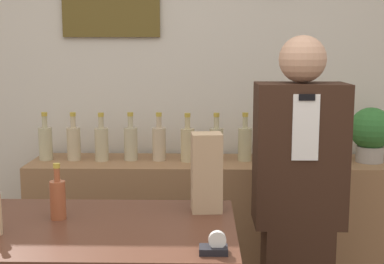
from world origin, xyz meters
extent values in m
cube|color=beige|center=(0.00, 2.00, 1.35)|extent=(5.20, 0.06, 2.70)
cube|color=#8E6642|center=(0.21, 1.72, 0.46)|extent=(2.16, 0.44, 0.92)
cube|color=#4B291C|center=(-0.41, 0.52, 0.92)|extent=(1.34, 0.67, 0.04)
cube|color=#331E14|center=(0.59, 1.09, 1.09)|extent=(0.41, 0.25, 0.66)
cube|color=white|center=(0.59, 0.97, 1.24)|extent=(0.12, 0.01, 0.29)
cube|color=black|center=(0.59, 0.96, 1.37)|extent=(0.07, 0.01, 0.03)
sphere|color=tan|center=(0.59, 1.09, 1.53)|extent=(0.21, 0.21, 0.21)
cylinder|color=#9E998E|center=(1.11, 1.72, 0.97)|extent=(0.16, 0.16, 0.09)
sphere|color=#2D6B2D|center=(1.11, 1.72, 1.12)|extent=(0.24, 0.24, 0.24)
cube|color=tan|center=(0.15, 0.70, 1.10)|extent=(0.13, 0.11, 0.31)
cube|color=black|center=(0.17, 0.26, 0.95)|extent=(0.09, 0.06, 0.02)
cylinder|color=silver|center=(0.18, 0.26, 0.99)|extent=(0.06, 0.02, 0.06)
cylinder|color=brown|center=(-0.41, 0.59, 1.01)|extent=(0.06, 0.06, 0.15)
cylinder|color=brown|center=(-0.41, 0.59, 1.11)|extent=(0.02, 0.02, 0.05)
cylinder|color=#B29933|center=(-0.41, 0.59, 1.15)|extent=(0.03, 0.03, 0.02)
cylinder|color=tan|center=(-0.79, 1.73, 1.02)|extent=(0.08, 0.08, 0.19)
cylinder|color=tan|center=(-0.79, 1.73, 1.15)|extent=(0.03, 0.03, 0.07)
cylinder|color=#B29933|center=(-0.79, 1.73, 1.20)|extent=(0.03, 0.03, 0.02)
cylinder|color=tan|center=(-0.62, 1.73, 1.02)|extent=(0.08, 0.08, 0.19)
cylinder|color=tan|center=(-0.62, 1.73, 1.15)|extent=(0.03, 0.03, 0.07)
cylinder|color=#B29933|center=(-0.62, 1.73, 1.20)|extent=(0.03, 0.03, 0.02)
cylinder|color=tan|center=(-0.45, 1.71, 1.02)|extent=(0.08, 0.08, 0.19)
cylinder|color=tan|center=(-0.45, 1.71, 1.15)|extent=(0.03, 0.03, 0.07)
cylinder|color=#B29933|center=(-0.45, 1.71, 1.20)|extent=(0.03, 0.03, 0.02)
cylinder|color=tan|center=(-0.29, 1.74, 1.02)|extent=(0.08, 0.08, 0.19)
cylinder|color=tan|center=(-0.29, 1.74, 1.15)|extent=(0.03, 0.03, 0.07)
cylinder|color=#B29933|center=(-0.29, 1.74, 1.20)|extent=(0.03, 0.03, 0.02)
cylinder|color=tan|center=(-0.12, 1.73, 1.02)|extent=(0.08, 0.08, 0.19)
cylinder|color=tan|center=(-0.12, 1.73, 1.15)|extent=(0.03, 0.03, 0.07)
cylinder|color=#B29933|center=(-0.12, 1.73, 1.20)|extent=(0.03, 0.03, 0.02)
cylinder|color=tan|center=(0.05, 1.71, 1.02)|extent=(0.08, 0.08, 0.19)
cylinder|color=tan|center=(0.05, 1.71, 1.15)|extent=(0.03, 0.03, 0.07)
cylinder|color=#B29933|center=(0.05, 1.71, 1.20)|extent=(0.03, 0.03, 0.02)
cylinder|color=tan|center=(0.22, 1.72, 1.02)|extent=(0.08, 0.08, 0.19)
cylinder|color=tan|center=(0.22, 1.72, 1.15)|extent=(0.03, 0.03, 0.07)
cylinder|color=#B29933|center=(0.22, 1.72, 1.20)|extent=(0.03, 0.03, 0.02)
cylinder|color=tan|center=(0.38, 1.74, 1.02)|extent=(0.08, 0.08, 0.19)
cylinder|color=tan|center=(0.38, 1.74, 1.15)|extent=(0.03, 0.03, 0.07)
cylinder|color=#B29933|center=(0.38, 1.74, 1.20)|extent=(0.03, 0.03, 0.02)
cylinder|color=tan|center=(0.55, 1.72, 1.02)|extent=(0.08, 0.08, 0.19)
cylinder|color=tan|center=(0.55, 1.72, 1.15)|extent=(0.03, 0.03, 0.07)
cylinder|color=#B29933|center=(0.55, 1.72, 1.20)|extent=(0.03, 0.03, 0.02)
cylinder|color=tan|center=(0.72, 1.72, 1.02)|extent=(0.08, 0.08, 0.19)
cylinder|color=tan|center=(0.72, 1.72, 1.15)|extent=(0.03, 0.03, 0.07)
cylinder|color=#B29933|center=(0.72, 1.72, 1.20)|extent=(0.03, 0.03, 0.02)
cylinder|color=tan|center=(0.89, 1.70, 1.02)|extent=(0.08, 0.08, 0.19)
cylinder|color=tan|center=(0.89, 1.70, 1.15)|extent=(0.03, 0.03, 0.07)
cylinder|color=#B29933|center=(0.89, 1.70, 1.20)|extent=(0.03, 0.03, 0.02)
camera|label=1|loc=(0.14, -1.34, 1.58)|focal=50.00mm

